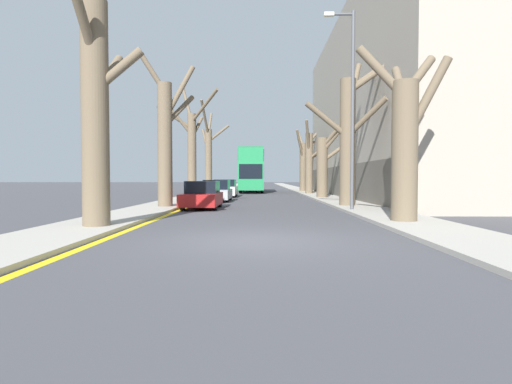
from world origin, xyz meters
The scene contains 19 objects.
ground_plane centered at (0.00, 0.00, 0.00)m, with size 300.00×300.00×0.00m, color #424247.
sidewalk_left centered at (-5.17, 50.00, 0.06)m, with size 2.47×120.00×0.12m, color #A39E93.
sidewalk_right centered at (5.17, 50.00, 0.06)m, with size 2.47×120.00×0.12m, color #A39E93.
building_facade_right centered at (11.40, 22.53, 7.26)m, with size 10.08×32.42×14.54m.
kerb_line_stripe centered at (-3.76, 50.00, 0.00)m, with size 0.24×120.00×0.01m, color yellow.
street_tree_left_0 centered at (-4.78, 2.16, 3.79)m, with size 2.31×3.84×8.43m.
street_tree_left_1 centered at (-4.68, 10.47, 3.55)m, with size 2.85×2.15×7.97m.
street_tree_left_2 centered at (-4.95, 19.37, 3.83)m, with size 4.64×3.55×8.74m.
street_tree_left_3 centered at (-4.72, 27.33, 3.64)m, with size 2.76×4.07×8.44m.
street_tree_right_0 centered at (4.98, 3.68, 2.84)m, with size 3.05×2.37×6.06m.
street_tree_right_1 centered at (4.79, 11.31, 3.88)m, with size 4.57×3.72×8.02m.
street_tree_right_2 centered at (4.88, 20.14, 2.70)m, with size 2.45×2.66×5.76m.
street_tree_right_3 centered at (4.82, 28.28, 3.18)m, with size 2.79×2.52×6.90m.
street_tree_right_4 centered at (4.93, 35.53, 3.35)m, with size 2.68×3.61×7.02m.
double_decker_bus centered at (-0.85, 34.19, 2.64)m, with size 2.58×10.09×4.67m.
parked_car_0 centered at (-2.84, 10.49, 0.66)m, with size 1.75×3.99×1.40m.
parked_car_1 centered at (-2.84, 17.07, 0.67)m, with size 1.85×4.29×1.43m.
parked_car_2 centered at (-2.84, 23.39, 0.68)m, with size 1.90×4.35×1.44m.
lamp_post centered at (4.22, 8.47, 5.00)m, with size 1.40×0.20×9.07m.
Camera 1 is at (0.16, -9.77, 1.53)m, focal length 28.00 mm.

